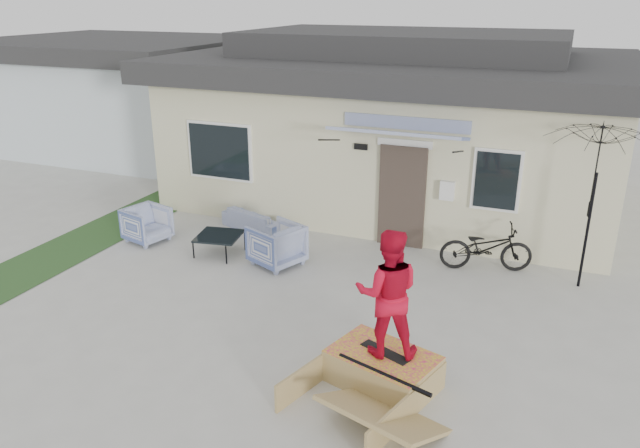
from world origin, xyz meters
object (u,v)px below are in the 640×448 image
at_px(armchair_right, 276,243).
at_px(loveseat, 256,216).
at_px(bicycle, 487,243).
at_px(coffee_table, 219,244).
at_px(skate_ramp, 383,369).
at_px(armchair_left, 147,223).
at_px(patio_umbrella, 594,193).
at_px(skateboard, 385,351).
at_px(skater, 388,291).

bearing_deg(armchair_right, loveseat, -117.32).
bearing_deg(armchair_right, bicycle, 131.66).
xyz_separation_m(coffee_table, skate_ramp, (4.27, -2.94, 0.02)).
bearing_deg(skate_ramp, armchair_left, 170.67).
relative_size(armchair_left, armchair_right, 0.92).
height_order(loveseat, bicycle, bicycle).
bearing_deg(patio_umbrella, bicycle, 176.94).
relative_size(armchair_right, bicycle, 0.52).
bearing_deg(loveseat, skateboard, 152.54).
bearing_deg(loveseat, skater, 152.54).
relative_size(loveseat, patio_umbrella, 0.68).
bearing_deg(armchair_left, skater, -101.09).
height_order(loveseat, coffee_table, loveseat).
xyz_separation_m(patio_umbrella, skater, (-2.39, -4.07, -0.39)).
distance_m(loveseat, armchair_left, 2.31).
xyz_separation_m(armchair_left, skateboard, (6.03, -2.94, 0.07)).
distance_m(coffee_table, skate_ramp, 5.18).
xyz_separation_m(armchair_left, armchair_right, (3.03, -0.04, 0.04)).
height_order(skate_ramp, skater, skater).
distance_m(armchair_left, armchair_right, 3.03).
relative_size(coffee_table, bicycle, 0.49).
bearing_deg(skate_ramp, loveseat, 150.67).
distance_m(patio_umbrella, skate_ramp, 5.00).
bearing_deg(armchair_right, skater, 69.03).
bearing_deg(skater, armchair_right, -61.11).
bearing_deg(loveseat, armchair_right, 148.20).
distance_m(loveseat, coffee_table, 1.49).
height_order(armchair_right, coffee_table, armchair_right).
xyz_separation_m(armchair_right, skate_ramp, (2.99, -2.94, -0.22)).
bearing_deg(skate_ramp, skater, 90.00).
bearing_deg(skateboard, loveseat, 156.62).
xyz_separation_m(loveseat, armchair_left, (-1.79, -1.45, 0.10)).
xyz_separation_m(skateboard, skater, (0.00, 0.00, 0.88)).
height_order(armchair_left, coffee_table, armchair_left).
height_order(coffee_table, bicycle, bicycle).
distance_m(loveseat, skater, 6.20).
bearing_deg(patio_umbrella, armchair_right, -167.72).
xyz_separation_m(skate_ramp, skateboard, (0.01, 0.04, 0.25)).
relative_size(bicycle, skater, 0.99).
bearing_deg(bicycle, armchair_right, 92.02).
bearing_deg(bicycle, patio_umbrella, -109.74).
distance_m(loveseat, bicycle, 4.99).
distance_m(coffee_table, skater, 5.30).
distance_m(skate_ramp, skateboard, 0.25).
distance_m(bicycle, skater, 4.30).
distance_m(armchair_left, skater, 6.78).
bearing_deg(coffee_table, patio_umbrella, 9.96).
height_order(armchair_right, skate_ramp, armchair_right).
distance_m(loveseat, skateboard, 6.11).
xyz_separation_m(loveseat, skateboard, (4.25, -4.39, 0.17)).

